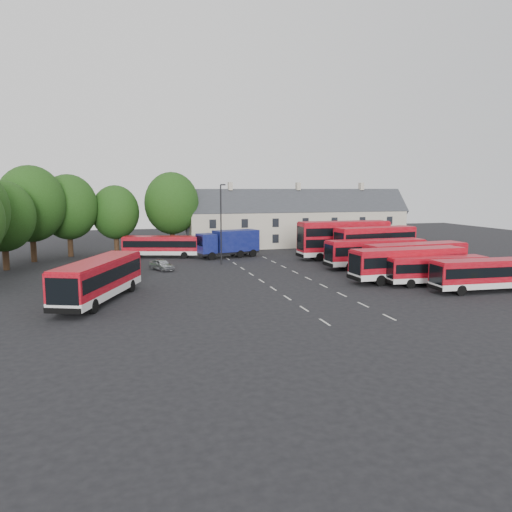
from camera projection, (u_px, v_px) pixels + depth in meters
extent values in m
plane|color=black|center=(267.00, 285.00, 47.86)|extent=(140.00, 140.00, 0.00)
cube|color=beige|center=(325.00, 322.00, 34.48)|extent=(0.15, 1.80, 0.01)
cube|color=beige|center=(304.00, 309.00, 38.30)|extent=(0.15, 1.80, 0.01)
cube|color=beige|center=(287.00, 298.00, 42.13)|extent=(0.15, 1.80, 0.01)
cube|color=beige|center=(273.00, 289.00, 45.95)|extent=(0.15, 1.80, 0.01)
cube|color=beige|center=(261.00, 281.00, 49.77)|extent=(0.15, 1.80, 0.01)
cube|color=beige|center=(251.00, 274.00, 53.60)|extent=(0.15, 1.80, 0.01)
cube|color=beige|center=(242.00, 268.00, 57.42)|extent=(0.15, 1.80, 0.01)
cube|color=beige|center=(235.00, 263.00, 61.24)|extent=(0.15, 1.80, 0.01)
cube|color=beige|center=(228.00, 259.00, 65.06)|extent=(0.15, 1.80, 0.01)
cube|color=beige|center=(389.00, 317.00, 35.79)|extent=(0.15, 1.80, 0.01)
cube|color=beige|center=(363.00, 305.00, 39.61)|extent=(0.15, 1.80, 0.01)
cube|color=beige|center=(342.00, 294.00, 43.43)|extent=(0.15, 1.80, 0.01)
cube|color=beige|center=(324.00, 286.00, 47.26)|extent=(0.15, 1.80, 0.01)
cube|color=beige|center=(308.00, 278.00, 51.08)|extent=(0.15, 1.80, 0.01)
cube|color=beige|center=(295.00, 272.00, 54.90)|extent=(0.15, 1.80, 0.01)
cube|color=beige|center=(284.00, 267.00, 58.72)|extent=(0.15, 1.80, 0.01)
cube|color=beige|center=(274.00, 262.00, 62.55)|extent=(0.15, 1.80, 0.01)
cube|color=beige|center=(265.00, 258.00, 66.37)|extent=(0.15, 1.80, 0.01)
cylinder|color=black|center=(6.00, 254.00, 56.11)|extent=(0.70, 0.70, 3.67)
ellipsoid|color=#1D3F11|center=(3.00, 216.00, 55.53)|extent=(6.93, 6.93, 7.97)
cylinder|color=black|center=(33.00, 245.00, 62.32)|extent=(0.70, 0.70, 4.38)
ellipsoid|color=#1D3F11|center=(31.00, 204.00, 61.63)|extent=(8.25, 8.25, 9.49)
cylinder|color=black|center=(70.00, 242.00, 67.21)|extent=(0.70, 0.70, 4.02)
ellipsoid|color=#1D3F11|center=(68.00, 207.00, 66.58)|extent=(7.59, 7.59, 8.73)
cylinder|color=black|center=(117.00, 241.00, 70.73)|extent=(0.70, 0.70, 3.50)
ellipsoid|color=#1D3F11|center=(115.00, 212.00, 70.17)|extent=(6.60, 6.60, 7.59)
cylinder|color=black|center=(173.00, 236.00, 73.72)|extent=(0.70, 0.70, 4.20)
ellipsoid|color=#1D3F11|center=(172.00, 203.00, 73.06)|extent=(7.92, 7.92, 9.11)
cube|color=beige|center=(298.00, 229.00, 79.82)|extent=(35.00, 7.00, 5.50)
cube|color=#2D3035|center=(298.00, 211.00, 79.44)|extent=(35.70, 7.13, 7.13)
cube|color=beige|center=(230.00, 186.00, 76.03)|extent=(0.60, 0.90, 1.20)
cube|color=beige|center=(298.00, 186.00, 78.91)|extent=(0.60, 0.90, 1.20)
cube|color=beige|center=(361.00, 186.00, 81.78)|extent=(0.60, 0.90, 1.20)
cube|color=silver|center=(487.00, 284.00, 44.56)|extent=(10.36, 2.81, 0.51)
cube|color=#9F0917|center=(487.00, 271.00, 44.40)|extent=(10.36, 2.81, 1.82)
cube|color=black|center=(487.00, 270.00, 44.40)|extent=(9.96, 2.85, 0.89)
cube|color=#9F0917|center=(488.00, 260.00, 44.27)|extent=(10.15, 2.71, 0.11)
cylinder|color=black|center=(461.00, 290.00, 42.87)|extent=(0.94, 0.30, 0.93)
cylinder|color=black|center=(510.00, 283.00, 46.33)|extent=(0.94, 0.30, 0.93)
cube|color=silver|center=(436.00, 278.00, 47.53)|extent=(9.86, 3.02, 0.49)
cube|color=#9F0917|center=(436.00, 267.00, 47.38)|extent=(9.86, 3.02, 1.72)
cube|color=black|center=(436.00, 266.00, 47.37)|extent=(9.48, 3.04, 0.84)
cube|color=#9F0917|center=(437.00, 257.00, 47.26)|extent=(9.66, 2.91, 0.11)
cylinder|color=black|center=(411.00, 284.00, 46.03)|extent=(0.90, 0.32, 0.88)
cylinder|color=black|center=(459.00, 278.00, 49.09)|extent=(0.90, 0.32, 0.88)
cube|color=silver|center=(408.00, 273.00, 49.32)|extent=(11.85, 3.08, 0.59)
cube|color=#9F0917|center=(408.00, 260.00, 49.13)|extent=(11.85, 3.08, 2.09)
cube|color=black|center=(408.00, 259.00, 49.13)|extent=(11.39, 3.13, 1.02)
cube|color=#9F0917|center=(409.00, 249.00, 48.99)|extent=(11.62, 2.96, 0.13)
cylinder|color=black|center=(380.00, 280.00, 47.10)|extent=(1.08, 0.34, 1.07)
cylinder|color=black|center=(432.00, 272.00, 51.61)|extent=(1.08, 0.34, 1.07)
cube|color=silver|center=(415.00, 266.00, 53.80)|extent=(11.89, 3.64, 0.59)
cube|color=#9F0917|center=(415.00, 254.00, 53.62)|extent=(11.89, 3.64, 2.08)
cube|color=black|center=(416.00, 254.00, 53.61)|extent=(11.43, 3.66, 1.01)
cube|color=#9F0917|center=(416.00, 244.00, 53.47)|extent=(11.65, 3.51, 0.13)
cylinder|color=black|center=(392.00, 273.00, 51.44)|extent=(1.09, 0.39, 1.06)
cylinder|color=black|center=(436.00, 265.00, 56.24)|extent=(1.09, 0.39, 1.06)
cube|color=silver|center=(375.00, 261.00, 57.61)|extent=(11.72, 2.74, 0.58)
cube|color=#9F0917|center=(375.00, 250.00, 57.43)|extent=(11.72, 2.74, 2.07)
cube|color=black|center=(375.00, 249.00, 57.42)|extent=(11.25, 2.80, 1.01)
cube|color=#9F0917|center=(376.00, 240.00, 57.28)|extent=(11.48, 2.63, 0.13)
cylinder|color=black|center=(350.00, 266.00, 55.50)|extent=(1.07, 0.31, 1.06)
cylinder|color=black|center=(398.00, 261.00, 59.80)|extent=(1.07, 0.31, 1.06)
cube|color=silver|center=(375.00, 256.00, 62.12)|extent=(10.97, 3.96, 0.54)
cube|color=#9F0917|center=(375.00, 241.00, 61.86)|extent=(10.97, 3.96, 3.27)
cube|color=black|center=(375.00, 246.00, 61.94)|extent=(10.55, 3.95, 0.93)
cube|color=#9F0917|center=(376.00, 228.00, 61.63)|extent=(10.74, 3.83, 0.12)
cylinder|color=black|center=(357.00, 261.00, 59.79)|extent=(1.00, 0.41, 0.98)
cylinder|color=black|center=(391.00, 256.00, 64.51)|extent=(1.00, 0.41, 0.98)
cube|color=black|center=(375.00, 236.00, 61.77)|extent=(10.55, 3.95, 0.93)
cube|color=silver|center=(343.00, 252.00, 65.08)|extent=(12.00, 2.74, 0.60)
cube|color=#9F0917|center=(344.00, 236.00, 64.79)|extent=(12.00, 2.74, 3.65)
cube|color=black|center=(344.00, 242.00, 64.89)|extent=(11.52, 2.81, 1.04)
cube|color=#9F0917|center=(344.00, 222.00, 64.53)|extent=(11.76, 2.63, 0.13)
cylinder|color=black|center=(320.00, 257.00, 62.94)|extent=(1.09, 0.31, 1.09)
cylinder|color=black|center=(365.00, 253.00, 67.30)|extent=(1.09, 0.31, 1.09)
cube|color=black|center=(344.00, 231.00, 64.69)|extent=(11.52, 2.81, 1.04)
cube|color=silver|center=(99.00, 291.00, 40.69)|extent=(7.05, 12.30, 0.61)
cube|color=#9F0917|center=(99.00, 274.00, 40.50)|extent=(7.05, 12.30, 2.15)
cube|color=black|center=(99.00, 274.00, 40.49)|extent=(6.94, 11.87, 1.05)
cube|color=#9F0917|center=(98.00, 261.00, 40.35)|extent=(6.86, 12.03, 0.13)
cylinder|color=black|center=(94.00, 306.00, 36.77)|extent=(0.70, 1.14, 1.10)
cylinder|color=black|center=(105.00, 285.00, 44.69)|extent=(0.70, 1.14, 1.10)
cube|color=silver|center=(162.00, 252.00, 66.44)|extent=(10.29, 5.05, 0.50)
cube|color=#9F0917|center=(161.00, 244.00, 66.29)|extent=(10.29, 5.05, 1.78)
cube|color=black|center=(161.00, 243.00, 66.28)|extent=(9.92, 4.99, 0.87)
cube|color=#9F0917|center=(161.00, 237.00, 66.16)|extent=(10.07, 4.90, 0.11)
cylinder|color=black|center=(136.00, 255.00, 65.52)|extent=(0.95, 0.51, 0.91)
cylinder|color=black|center=(187.00, 253.00, 67.43)|extent=(0.95, 0.51, 0.91)
cube|color=black|center=(228.00, 252.00, 66.48)|extent=(8.50, 4.03, 0.31)
cube|color=#0F1658|center=(207.00, 243.00, 64.83)|extent=(2.59, 2.97, 2.47)
cube|color=black|center=(200.00, 241.00, 64.31)|extent=(0.61, 2.15, 1.23)
cube|color=#0F1658|center=(236.00, 241.00, 66.83)|extent=(6.29, 3.85, 2.77)
cylinder|color=black|center=(212.00, 256.00, 64.12)|extent=(1.07, 0.52, 1.03)
cylinder|color=black|center=(245.00, 251.00, 69.00)|extent=(1.07, 0.52, 1.03)
imported|color=#A7AAAE|center=(162.00, 265.00, 56.19)|extent=(3.00, 3.95, 1.25)
cylinder|color=black|center=(221.00, 225.00, 59.82)|extent=(0.17, 0.17, 9.58)
cube|color=black|center=(223.00, 185.00, 59.25)|extent=(0.58, 0.26, 0.17)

